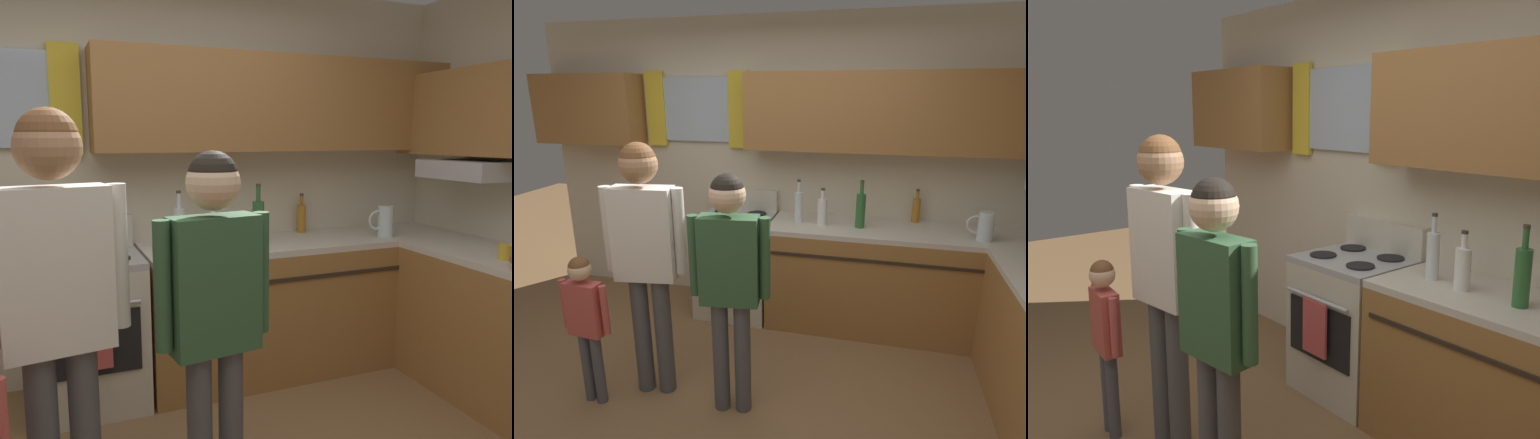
% 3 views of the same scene
% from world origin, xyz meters
% --- Properties ---
extents(ground_plane, '(12.00, 12.00, 0.00)m').
position_xyz_m(ground_plane, '(0.00, 0.00, 0.00)').
color(ground_plane, olive).
extents(back_wall_unit, '(4.60, 0.42, 2.60)m').
position_xyz_m(back_wall_unit, '(0.08, 1.82, 1.49)').
color(back_wall_unit, beige).
rests_on(back_wall_unit, ground).
extents(kitchen_counter_run, '(2.28, 1.85, 0.90)m').
position_xyz_m(kitchen_counter_run, '(1.45, 1.22, 0.45)').
color(kitchen_counter_run, '#9E6B38').
rests_on(kitchen_counter_run, ground).
extents(stove_oven, '(0.64, 0.67, 1.10)m').
position_xyz_m(stove_oven, '(-0.32, 1.54, 0.47)').
color(stove_oven, beige).
rests_on(stove_oven, ground).
extents(bottle_wine_green, '(0.08, 0.08, 0.39)m').
position_xyz_m(bottle_wine_green, '(0.77, 1.50, 1.05)').
color(bottle_wine_green, '#2D6633').
rests_on(bottle_wine_green, kitchen_counter_run).
extents(bottle_oil_amber, '(0.06, 0.06, 0.29)m').
position_xyz_m(bottle_oil_amber, '(1.22, 1.77, 1.01)').
color(bottle_oil_amber, '#B27223').
rests_on(bottle_oil_amber, kitchen_counter_run).
extents(bottle_tall_clear, '(0.07, 0.07, 0.37)m').
position_xyz_m(bottle_tall_clear, '(0.25, 1.53, 1.04)').
color(bottle_tall_clear, silver).
rests_on(bottle_tall_clear, kitchen_counter_run).
extents(bottle_milk_white, '(0.08, 0.08, 0.31)m').
position_xyz_m(bottle_milk_white, '(0.46, 1.50, 1.02)').
color(bottle_milk_white, white).
rests_on(bottle_milk_white, kitchen_counter_run).
extents(water_pitcher, '(0.19, 0.11, 0.22)m').
position_xyz_m(water_pitcher, '(1.68, 1.40, 1.01)').
color(water_pitcher, silver).
rests_on(water_pitcher, kitchen_counter_run).
extents(adult_holding_child, '(0.52, 0.23, 1.69)m').
position_xyz_m(adult_holding_child, '(-0.50, 0.32, 1.07)').
color(adult_holding_child, '#4C4C51').
rests_on(adult_holding_child, ground).
extents(adult_in_plaid, '(0.48, 0.21, 1.54)m').
position_xyz_m(adult_in_plaid, '(0.07, 0.27, 0.97)').
color(adult_in_plaid, '#4C4C51').
rests_on(adult_in_plaid, ground).
extents(small_child, '(0.34, 0.14, 1.02)m').
position_xyz_m(small_child, '(-0.83, 0.11, 0.64)').
color(small_child, '#4C4C56').
rests_on(small_child, ground).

